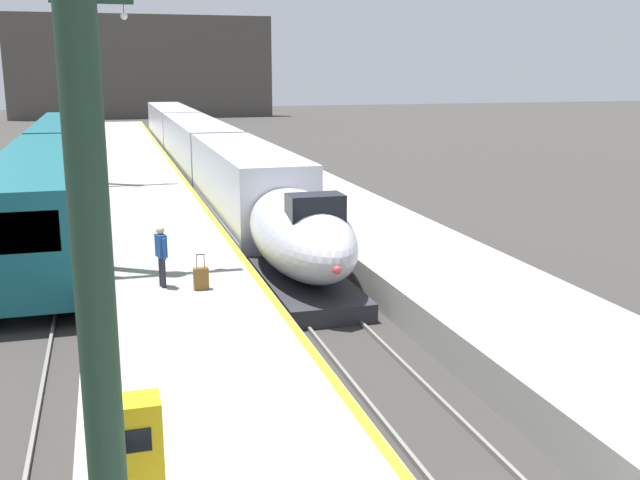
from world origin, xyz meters
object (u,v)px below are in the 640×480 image
object	(u,v)px
ticket_machine_yellow	(137,459)
station_column_mid	(92,55)
station_column_far	(96,73)
highspeed_train_main	(202,150)
passenger_near_edge	(161,252)
regional_train_adjacent	(55,168)
station_column_near	(82,36)
rolling_suitcase	(201,278)

from	to	relation	value
ticket_machine_yellow	station_column_mid	bearing A→B (deg)	91.54
station_column_far	highspeed_train_main	bearing A→B (deg)	47.82
highspeed_train_main	passenger_near_edge	world-z (taller)	highspeed_train_main
regional_train_adjacent	station_column_near	world-z (taller)	station_column_near
station_column_far	ticket_machine_yellow	distance (m)	30.74
station_column_near	rolling_suitcase	world-z (taller)	station_column_near
ticket_machine_yellow	station_column_far	bearing A→B (deg)	90.66
regional_train_adjacent	station_column_far	xyz separation A→B (m)	(2.20, 1.50, 4.50)
station_column_far	ticket_machine_yellow	bearing A→B (deg)	-89.34
highspeed_train_main	rolling_suitcase	bearing A→B (deg)	-97.31
highspeed_train_main	station_column_near	bearing A→B (deg)	-98.74
highspeed_train_main	rolling_suitcase	world-z (taller)	highspeed_train_main
station_column_near	rolling_suitcase	size ratio (longest dim) A/B	10.32
rolling_suitcase	regional_train_adjacent	bearing A→B (deg)	103.93
station_column_near	ticket_machine_yellow	world-z (taller)	station_column_near
station_column_far	station_column_near	bearing A→B (deg)	-89.91
regional_train_adjacent	rolling_suitcase	distance (m)	19.38
station_column_far	rolling_suitcase	bearing A→B (deg)	-83.08
highspeed_train_main	station_column_mid	distance (m)	25.11
station_column_near	ticket_machine_yellow	xyz separation A→B (m)	(0.30, 1.17, -5.40)
highspeed_train_main	regional_train_adjacent	xyz separation A→B (m)	(-8.10, -8.01, 0.18)
regional_train_adjacent	ticket_machine_yellow	xyz separation A→B (m)	(2.55, -28.85, -0.34)
station_column_mid	ticket_machine_yellow	world-z (taller)	station_column_mid
highspeed_train_main	station_column_far	bearing A→B (deg)	-132.18
regional_train_adjacent	station_column_far	world-z (taller)	station_column_far
station_column_far	passenger_near_edge	bearing A→B (deg)	-85.71
regional_train_adjacent	passenger_near_edge	xyz separation A→B (m)	(3.68, -18.27, -0.09)
highspeed_train_main	rolling_suitcase	size ratio (longest dim) A/B	58.70
station_column_mid	station_column_far	distance (m)	17.33
regional_train_adjacent	station_column_near	size ratio (longest dim) A/B	3.61
station_column_mid	station_column_far	bearing A→B (deg)	90.00
station_column_near	rolling_suitcase	bearing A→B (deg)	77.88
passenger_near_edge	station_column_near	bearing A→B (deg)	-96.95
passenger_near_edge	rolling_suitcase	size ratio (longest dim) A/B	1.72
station_column_far	rolling_suitcase	xyz separation A→B (m)	(2.46, -20.29, -5.27)
regional_train_adjacent	rolling_suitcase	bearing A→B (deg)	-76.07
passenger_near_edge	ticket_machine_yellow	size ratio (longest dim) A/B	1.06
highspeed_train_main	station_column_far	distance (m)	9.95
station_column_near	passenger_near_edge	bearing A→B (deg)	83.05
rolling_suitcase	station_column_near	bearing A→B (deg)	-102.12
rolling_suitcase	station_column_mid	bearing A→B (deg)	129.60
highspeed_train_main	regional_train_adjacent	size ratio (longest dim) A/B	1.58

